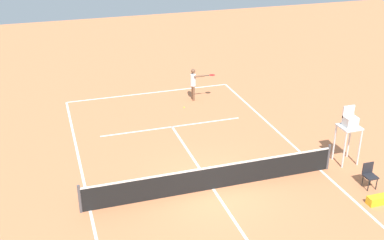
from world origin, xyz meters
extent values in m
plane|color=#D37A4C|center=(0.00, 0.00, 0.00)|extent=(60.00, 60.00, 0.00)
cube|color=white|center=(0.00, -10.26, 0.00)|extent=(9.01, 0.10, 0.01)
cube|color=white|center=(-4.51, 0.00, 0.00)|extent=(0.10, 20.53, 0.01)
cube|color=white|center=(4.51, 0.00, 0.00)|extent=(0.10, 20.53, 0.01)
cube|color=white|center=(0.00, -5.65, 0.00)|extent=(6.76, 0.10, 0.01)
cube|color=white|center=(0.00, 0.00, 0.00)|extent=(0.10, 11.29, 0.01)
cylinder|color=#4C4C51|center=(-4.81, 0.00, 0.54)|extent=(0.10, 0.10, 1.07)
cylinder|color=#4C4C51|center=(4.81, 0.00, 0.54)|extent=(0.10, 0.10, 1.07)
cube|color=black|center=(0.00, 0.00, 0.46)|extent=(9.61, 0.03, 0.91)
cube|color=white|center=(0.00, 0.00, 0.93)|extent=(9.61, 0.04, 0.06)
cylinder|color=brown|center=(-1.98, -8.66, 0.40)|extent=(0.12, 0.12, 0.81)
cylinder|color=brown|center=(-1.98, -8.46, 0.40)|extent=(0.12, 0.12, 0.81)
cylinder|color=white|center=(-1.98, -8.56, 1.12)|extent=(0.28, 0.28, 0.63)
sphere|color=brown|center=(-1.98, -8.56, 1.62)|extent=(0.23, 0.23, 0.23)
cylinder|color=brown|center=(-1.99, -8.75, 1.16)|extent=(0.09, 0.09, 0.56)
cylinder|color=brown|center=(-2.26, -8.37, 1.37)|extent=(0.57, 0.11, 0.09)
cylinder|color=black|center=(-2.67, -8.35, 1.37)|extent=(0.26, 0.05, 0.04)
ellipsoid|color=red|center=(-2.96, -8.34, 1.37)|extent=(0.33, 0.29, 0.04)
sphere|color=#CCE033|center=(-1.20, -7.65, 0.03)|extent=(0.07, 0.07, 0.07)
cylinder|color=silver|center=(-6.14, 0.08, 0.78)|extent=(0.07, 0.07, 1.55)
cylinder|color=silver|center=(-5.44, 0.08, 0.78)|extent=(0.07, 0.07, 1.55)
cylinder|color=silver|center=(-6.14, -0.62, 0.78)|extent=(0.07, 0.07, 1.55)
cylinder|color=silver|center=(-5.44, -0.62, 0.78)|extent=(0.07, 0.07, 1.55)
cube|color=silver|center=(-5.79, -0.27, 1.58)|extent=(0.80, 0.80, 0.06)
cube|color=silver|center=(-5.79, -0.27, 1.81)|extent=(0.50, 0.44, 0.40)
cube|color=silver|center=(-5.79, -0.47, 2.16)|extent=(0.50, 0.06, 0.50)
cylinder|color=#262626|center=(-5.70, 1.86, 0.23)|extent=(0.04, 0.04, 0.45)
cylinder|color=#262626|center=(-5.35, 1.86, 0.23)|extent=(0.04, 0.04, 0.45)
cylinder|color=#262626|center=(-5.70, 1.51, 0.23)|extent=(0.04, 0.04, 0.45)
cylinder|color=#262626|center=(-5.35, 1.51, 0.23)|extent=(0.04, 0.04, 0.45)
cube|color=#232328|center=(-5.53, 1.68, 0.48)|extent=(0.44, 0.44, 0.06)
cube|color=#232328|center=(-5.53, 1.46, 0.73)|extent=(0.44, 0.04, 0.44)
cube|color=yellow|center=(-5.17, 2.66, 0.15)|extent=(0.76, 0.32, 0.30)
camera|label=1|loc=(5.38, 14.20, 9.70)|focal=45.15mm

